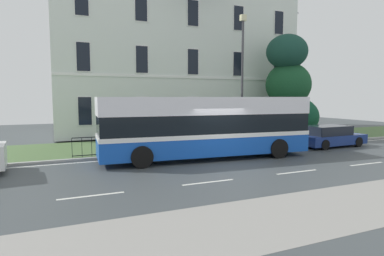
% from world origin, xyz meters
% --- Properties ---
extents(ground_plane, '(60.00, 56.00, 0.18)m').
position_xyz_m(ground_plane, '(0.00, 1.17, -0.01)').
color(ground_plane, '#3E4547').
extents(georgian_townhouse, '(20.10, 9.63, 13.28)m').
position_xyz_m(georgian_townhouse, '(2.86, 15.52, 6.79)').
color(georgian_townhouse, silver).
rests_on(georgian_townhouse, ground_plane).
extents(iron_verge_railing, '(18.18, 0.04, 0.97)m').
position_xyz_m(iron_verge_railing, '(2.86, 4.40, 0.62)').
color(iron_verge_railing, black).
rests_on(iron_verge_railing, ground_plane).
extents(evergreen_tree, '(4.75, 4.75, 7.98)m').
position_xyz_m(evergreen_tree, '(9.87, 8.37, 3.10)').
color(evergreen_tree, '#423328').
rests_on(evergreen_tree, ground_plane).
extents(single_decker_bus, '(10.53, 3.08, 3.03)m').
position_xyz_m(single_decker_bus, '(-0.09, 2.31, 1.60)').
color(single_decker_bus, blue).
rests_on(single_decker_bus, ground_plane).
extents(parked_hatchback_00, '(4.45, 2.08, 1.29)m').
position_xyz_m(parked_hatchback_00, '(8.51, 2.79, 0.62)').
color(parked_hatchback_00, navy).
rests_on(parked_hatchback_00, ground_plane).
extents(street_lamp_post, '(0.36, 0.24, 7.82)m').
position_xyz_m(street_lamp_post, '(3.72, 5.17, 4.54)').
color(street_lamp_post, '#333338').
rests_on(street_lamp_post, ground_plane).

